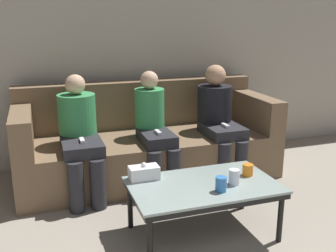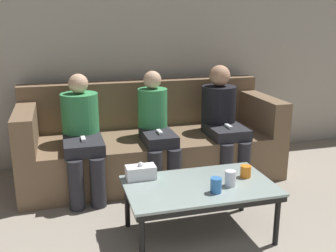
% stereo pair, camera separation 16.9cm
% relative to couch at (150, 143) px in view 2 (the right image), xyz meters
% --- Properties ---
extents(wall_back, '(12.00, 0.06, 2.60)m').
position_rel_couch_xyz_m(wall_back, '(0.00, 0.55, 0.97)').
color(wall_back, '#B7B2A3').
rests_on(wall_back, ground_plane).
extents(couch, '(2.52, 0.97, 0.92)m').
position_rel_couch_xyz_m(couch, '(0.00, 0.00, 0.00)').
color(couch, brown).
rests_on(couch, ground_plane).
extents(coffee_table, '(1.07, 0.64, 0.41)m').
position_rel_couch_xyz_m(coffee_table, '(0.07, -1.27, 0.04)').
color(coffee_table, '#8C9E99').
rests_on(coffee_table, ground_plane).
extents(cup_near_left, '(0.08, 0.08, 0.09)m').
position_rel_couch_xyz_m(cup_near_left, '(0.45, -1.23, 0.12)').
color(cup_near_left, orange).
rests_on(cup_near_left, coffee_table).
extents(cup_near_right, '(0.08, 0.08, 0.11)m').
position_rel_couch_xyz_m(cup_near_right, '(0.27, -1.35, 0.13)').
color(cup_near_right, silver).
rests_on(cup_near_right, coffee_table).
extents(cup_far_center, '(0.08, 0.08, 0.11)m').
position_rel_couch_xyz_m(cup_far_center, '(0.13, -1.42, 0.13)').
color(cup_far_center, '#3372BF').
rests_on(cup_far_center, coffee_table).
extents(tissue_box, '(0.22, 0.12, 0.13)m').
position_rel_couch_xyz_m(tissue_box, '(-0.32, -1.05, 0.13)').
color(tissue_box, white).
rests_on(tissue_box, coffee_table).
extents(seated_person_left_end, '(0.34, 0.72, 1.08)m').
position_rel_couch_xyz_m(seated_person_left_end, '(-0.69, -0.24, 0.25)').
color(seated_person_left_end, '#28282D').
rests_on(seated_person_left_end, ground_plane).
extents(seated_person_mid_left, '(0.31, 0.65, 1.08)m').
position_rel_couch_xyz_m(seated_person_mid_left, '(0.00, -0.25, 0.24)').
color(seated_person_mid_left, '#28282D').
rests_on(seated_person_mid_left, ground_plane).
extents(seated_person_mid_right, '(0.35, 0.67, 1.11)m').
position_rel_couch_xyz_m(seated_person_mid_right, '(0.69, -0.22, 0.27)').
color(seated_person_mid_right, '#28282D').
rests_on(seated_person_mid_right, ground_plane).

